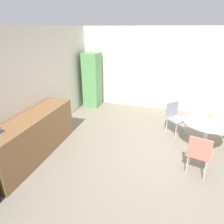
{
  "coord_description": "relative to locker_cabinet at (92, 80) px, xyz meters",
  "views": [
    {
      "loc": [
        -3.55,
        0.02,
        2.56
      ],
      "look_at": [
        0.02,
        1.1,
        0.95
      ],
      "focal_mm": 31.66,
      "sensor_mm": 36.0,
      "label": 1
    }
  ],
  "objects": [
    {
      "name": "ground_plane",
      "position": [
        -2.55,
        -2.55,
        -0.9
      ],
      "size": [
        6.0,
        6.0,
        0.0
      ],
      "primitive_type": "plane",
      "color": "gray"
    },
    {
      "name": "fruit_bowl",
      "position": [
        -1.88,
        -3.41,
        -0.13
      ],
      "size": [
        0.27,
        0.27,
        0.11
      ],
      "color": "silver",
      "rests_on": "round_table"
    },
    {
      "name": "locker_cabinet",
      "position": [
        0.0,
        0.0,
        0.0
      ],
      "size": [
        0.6,
        0.5,
        1.8
      ],
      "primitive_type": "cube",
      "color": "#599959",
      "rests_on": "ground_plane"
    },
    {
      "name": "round_table",
      "position": [
        -1.92,
        -3.41,
        -0.31
      ],
      "size": [
        1.04,
        1.04,
        0.73
      ],
      "color": "silver",
      "rests_on": "ground_plane"
    },
    {
      "name": "wall_side_right",
      "position": [
        0.45,
        -2.55,
        0.4
      ],
      "size": [
        0.1,
        6.0,
        2.6
      ],
      "primitive_type": "cube",
      "color": "silver",
      "rests_on": "ground_plane"
    },
    {
      "name": "counter_block",
      "position": [
        -3.13,
        0.1,
        -0.45
      ],
      "size": [
        2.33,
        0.6,
        0.9
      ],
      "primitive_type": "cube",
      "color": "brown",
      "rests_on": "ground_plane"
    },
    {
      "name": "chair_coral",
      "position": [
        -2.83,
        -3.17,
        -0.38
      ],
      "size": [
        0.51,
        0.51,
        0.83
      ],
      "color": "silver",
      "rests_on": "ground_plane"
    },
    {
      "name": "chair_gray",
      "position": [
        -1.28,
        -2.73,
        -0.38
      ],
      "size": [
        0.59,
        0.59,
        0.83
      ],
      "color": "silver",
      "rests_on": "ground_plane"
    },
    {
      "name": "wall_back",
      "position": [
        -2.55,
        0.45,
        0.4
      ],
      "size": [
        6.0,
        0.1,
        2.6
      ],
      "primitive_type": "cube",
      "color": "silver",
      "rests_on": "ground_plane"
    }
  ]
}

